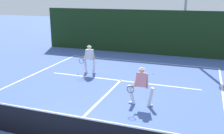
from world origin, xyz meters
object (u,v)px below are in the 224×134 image
Objects in this scene: player_near at (141,85)px; player_far at (89,58)px; tennis_ball_extra at (78,74)px; tennis_ball at (153,73)px.

player_far is at bearing -40.97° from player_near.
player_far is 24.80× the size of tennis_ball_extra.
tennis_ball_extra is (-0.52, -0.45, -0.87)m from player_far.
player_far is at bearing 40.55° from tennis_ball_extra.
player_near is 5.28m from tennis_ball_extra.
player_near is 4.50m from tennis_ball.
player_far is 24.80× the size of tennis_ball.
player_near reaches higher than tennis_ball.
player_near reaches higher than tennis_ball_extra.
tennis_ball and tennis_ball_extra have the same top height.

